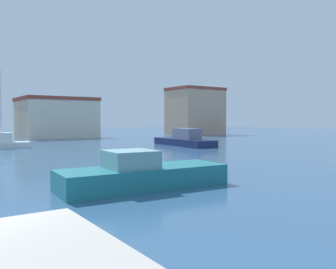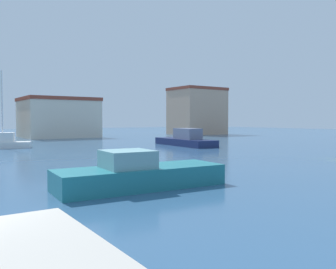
# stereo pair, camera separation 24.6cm
# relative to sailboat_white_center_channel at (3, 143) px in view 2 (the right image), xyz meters

# --- Properties ---
(water) EXTENTS (160.00, 160.00, 0.00)m
(water) POSITION_rel_sailboat_white_center_channel_xyz_m (9.13, -8.18, -0.53)
(water) COLOR #2D5175
(water) RESTS_ON ground
(sailboat_white_center_channel) EXTENTS (5.20, 3.10, 7.22)m
(sailboat_white_center_channel) POSITION_rel_sailboat_white_center_channel_xyz_m (0.00, 0.00, 0.00)
(sailboat_white_center_channel) COLOR white
(sailboat_white_center_channel) RESTS_ON water
(motorboat_teal_behind_lamppost) EXTENTS (6.80, 2.62, 1.50)m
(motorboat_teal_behind_lamppost) POSITION_rel_sailboat_white_center_channel_xyz_m (1.05, -23.89, -0.00)
(motorboat_teal_behind_lamppost) COLOR #1E707A
(motorboat_teal_behind_lamppost) RESTS_ON water
(motorboat_navy_outer_mooring) EXTENTS (2.96, 8.35, 1.79)m
(motorboat_navy_outer_mooring) POSITION_rel_sailboat_white_center_channel_xyz_m (16.12, -6.93, 0.07)
(motorboat_navy_outer_mooring) COLOR #19234C
(motorboat_navy_outer_mooring) RESTS_ON water
(harbor_office) EXTENTS (10.43, 9.78, 5.96)m
(harbor_office) POSITION_rel_sailboat_white_center_channel_xyz_m (10.58, 17.89, 2.46)
(harbor_office) COLOR beige
(harbor_office) RESTS_ON ground
(warehouse_block) EXTENTS (9.01, 7.25, 8.46)m
(warehouse_block) POSITION_rel_sailboat_white_center_channel_xyz_m (34.97, 14.59, 3.71)
(warehouse_block) COLOR tan
(warehouse_block) RESTS_ON ground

